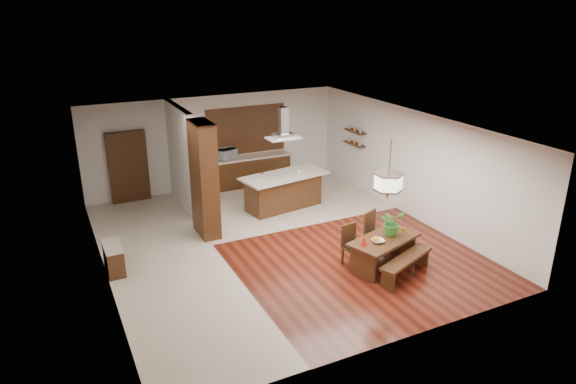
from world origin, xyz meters
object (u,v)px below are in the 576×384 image
dining_chair_right (377,233)px  foliage_plant (392,222)px  hallway_console (114,258)px  kitchen_island (284,191)px  dining_chair_left (354,246)px  island_cup (299,172)px  pendant_lantern (389,171)px  fruit_bowl (378,241)px  dining_table (384,246)px  dining_bench (406,267)px  range_hood (283,123)px  microwave (227,154)px

dining_chair_right → foliage_plant: (0.01, -0.51, 0.48)m
hallway_console → kitchen_island: kitchen_island is taller
dining_chair_left → foliage_plant: bearing=-27.3°
dining_chair_left → island_cup: 3.72m
pendant_lantern → fruit_bowl: pendant_lantern is taller
dining_table → dining_bench: size_ratio=1.14×
dining_bench → dining_table: bearing=107.6°
island_cup → dining_bench: bearing=-87.1°
pendant_lantern → dining_chair_left: bearing=146.9°
range_hood → dining_chair_left: bearing=-91.2°
dining_bench → fruit_bowl: size_ratio=6.01×
dining_bench → microwave: bearing=102.3°
dining_chair_right → range_hood: bearing=78.5°
dining_bench → kitchen_island: kitchen_island is taller
kitchen_island → island_cup: size_ratio=23.64×
pendant_lantern → microwave: bearing=101.8°
foliage_plant → range_hood: 4.35m
hallway_console → foliage_plant: foliage_plant is taller
island_cup → kitchen_island: bearing=164.4°
dining_chair_left → microwave: 6.12m
hallway_console → pendant_lantern: 6.20m
dining_chair_left → microwave: size_ratio=1.57×
dining_chair_right → foliage_plant: size_ratio=1.71×
dining_table → range_hood: range_hood is taller
dining_table → dining_bench: 0.66m
dining_chair_left → island_cup: (0.50, 3.64, 0.58)m
dining_chair_right → foliage_plant: 0.70m
dining_chair_right → microwave: 6.02m
foliage_plant → range_hood: (-0.72, 4.02, 1.48)m
fruit_bowl → dining_chair_right: bearing=55.6°
dining_table → kitchen_island: 4.14m
hallway_console → dining_table: dining_table is taller
foliage_plant → pendant_lantern: bearing=-159.6°
island_cup → hallway_console: bearing=-163.2°
range_hood → dining_chair_right: bearing=-78.6°
pendant_lantern → fruit_bowl: (-0.24, -0.10, -1.52)m
fruit_bowl → range_hood: bearing=93.0°
pendant_lantern → range_hood: (-0.47, 4.12, 0.22)m
dining_chair_left → kitchen_island: kitchen_island is taller
pendant_lantern → dining_bench: bearing=-72.4°
microwave → fruit_bowl: bearing=-103.8°
dining_chair_left → microwave: (-0.79, 6.03, 0.65)m
hallway_console → kitchen_island: 5.21m
dining_chair_left → fruit_bowl: dining_chair_left is taller
pendant_lantern → microwave: (-1.33, 6.39, -1.13)m
hallway_console → microwave: bearing=44.7°
fruit_bowl → range_hood: range_hood is taller
fruit_bowl → range_hood: (-0.22, 4.22, 1.74)m
dining_bench → dining_chair_right: bearing=87.1°
dining_bench → pendant_lantern: pendant_lantern is taller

